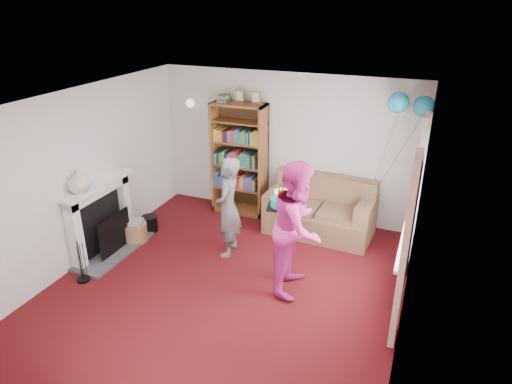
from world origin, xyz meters
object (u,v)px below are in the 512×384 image
at_px(person_magenta, 298,227).
at_px(birthday_cake, 282,202).
at_px(person_striped, 228,207).
at_px(bookcase, 240,160).
at_px(sofa, 321,212).

distance_m(person_magenta, birthday_cake, 0.39).
relative_size(person_striped, person_magenta, 0.86).
distance_m(bookcase, person_magenta, 2.52).
relative_size(bookcase, person_magenta, 1.23).
relative_size(bookcase, person_striped, 1.43).
bearing_deg(birthday_cake, sofa, 84.31).
xyz_separation_m(person_magenta, birthday_cake, (-0.25, 0.09, 0.28)).
relative_size(person_striped, birthday_cake, 4.21).
distance_m(bookcase, sofa, 1.69).
bearing_deg(sofa, person_magenta, -83.74).
bearing_deg(person_striped, bookcase, -172.85).
height_order(sofa, birthday_cake, birthday_cake).
xyz_separation_m(bookcase, person_magenta, (1.65, -1.91, -0.08)).
height_order(person_striped, person_magenta, person_magenta).
bearing_deg(bookcase, person_striped, -73.05).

